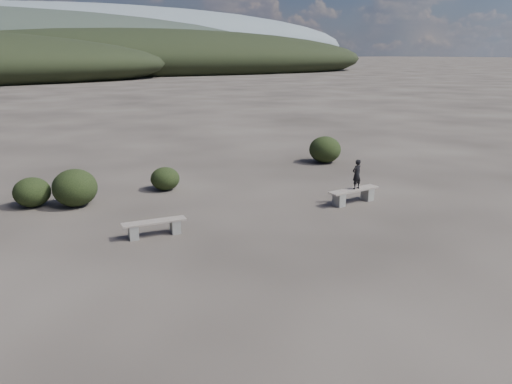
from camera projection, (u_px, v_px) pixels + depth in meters
ground at (319, 289)px, 9.95m from camera, size 1200.00×1200.00×0.00m
bench_left at (154, 227)px, 12.82m from camera, size 1.66×0.52×0.41m
bench_right at (354, 195)px, 15.65m from camera, size 1.82×0.45×0.45m
seated_person at (357, 174)px, 15.52m from camera, size 0.37×0.26×0.94m
shrub_a at (32, 192)px, 15.25m from camera, size 1.11×1.11×0.91m
shrub_b at (75, 188)px, 15.27m from camera, size 1.35×1.35×1.16m
shrub_c at (165, 179)px, 17.13m from camera, size 0.99×0.99×0.79m
shrub_e at (325, 150)px, 21.41m from camera, size 1.36×1.36×1.13m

